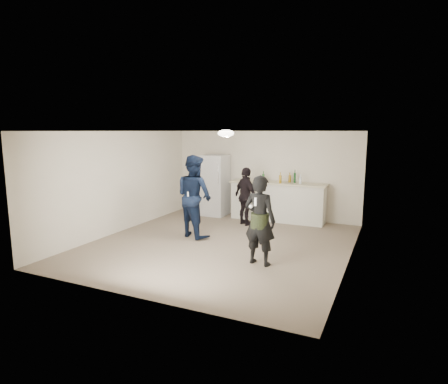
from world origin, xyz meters
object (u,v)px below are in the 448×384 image
at_px(fridge, 215,185).
at_px(shaker, 263,179).
at_px(woman, 260,220).
at_px(counter, 278,202).
at_px(man, 194,196).
at_px(spectator, 246,196).

xyz_separation_m(fridge, shaker, (1.47, 0.05, 0.28)).
bearing_deg(woman, fridge, -45.33).
bearing_deg(counter, man, -119.93).
distance_m(fridge, woman, 4.33).
xyz_separation_m(shaker, woman, (1.14, -3.50, -0.32)).
bearing_deg(man, fridge, -53.82).
distance_m(counter, fridge, 1.95).
relative_size(fridge, man, 0.92).
bearing_deg(spectator, shaker, -70.31).
height_order(counter, man, man).
bearing_deg(fridge, spectator, -30.08).
distance_m(fridge, spectator, 1.49).
height_order(fridge, man, man).
height_order(shaker, woman, woman).
bearing_deg(shaker, man, -111.35).
height_order(counter, woman, woman).
xyz_separation_m(counter, fridge, (-1.92, -0.07, 0.38)).
height_order(man, woman, man).
bearing_deg(shaker, spectator, -103.76).
bearing_deg(man, spectator, -92.74).
bearing_deg(fridge, woman, -52.84).
height_order(shaker, man, man).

